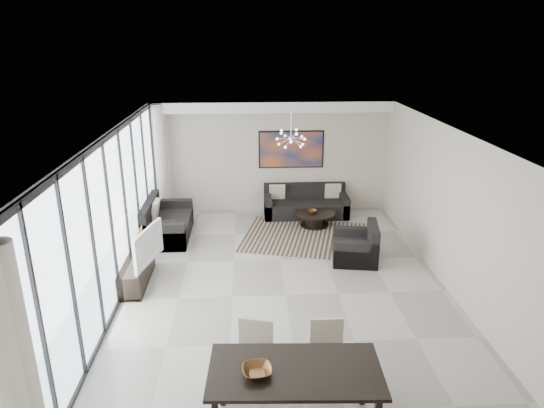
{
  "coord_description": "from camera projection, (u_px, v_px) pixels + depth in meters",
  "views": [
    {
      "loc": [
        -0.67,
        -7.68,
        4.46
      ],
      "look_at": [
        -0.16,
        1.42,
        1.25
      ],
      "focal_mm": 32.0,
      "sensor_mm": 36.0,
      "label": 1
    }
  ],
  "objects": [
    {
      "name": "dining_chair_ne",
      "position": [
        327.0,
        350.0,
        6.34
      ],
      "size": [
        0.44,
        0.44,
        0.96
      ],
      "color": "beige",
      "rests_on": "floor"
    },
    {
      "name": "painting",
      "position": [
        291.0,
        150.0,
        12.44
      ],
      "size": [
        1.68,
        0.04,
        0.98
      ],
      "primitive_type": "cube",
      "color": "#C5561B",
      "rests_on": "room_shell"
    },
    {
      "name": "tv_console",
      "position": [
        137.0,
        272.0,
        9.12
      ],
      "size": [
        0.41,
        1.46,
        0.46
      ],
      "primitive_type": "cube",
      "color": "black",
      "rests_on": "floor"
    },
    {
      "name": "room_shell",
      "position": [
        313.0,
        220.0,
        8.29
      ],
      "size": [
        6.0,
        9.0,
        2.9
      ],
      "color": "#A8A39B",
      "rests_on": "ground"
    },
    {
      "name": "window_wall",
      "position": [
        117.0,
        223.0,
        8.11
      ],
      "size": [
        0.37,
        8.95,
        2.9
      ],
      "color": "white",
      "rests_on": "floor"
    },
    {
      "name": "side_table",
      "position": [
        168.0,
        229.0,
        10.79
      ],
      "size": [
        0.37,
        0.37,
        0.51
      ],
      "color": "black",
      "rests_on": "floor"
    },
    {
      "name": "armchair",
      "position": [
        357.0,
        248.0,
        10.02
      ],
      "size": [
        1.03,
        1.07,
        0.79
      ],
      "color": "black",
      "rests_on": "floor"
    },
    {
      "name": "sofa_main",
      "position": [
        306.0,
        205.0,
        12.54
      ],
      "size": [
        2.14,
        0.87,
        0.78
      ],
      "color": "black",
      "rests_on": "floor"
    },
    {
      "name": "bowl_coffee",
      "position": [
        312.0,
        212.0,
        11.75
      ],
      "size": [
        0.25,
        0.25,
        0.07
      ],
      "primitive_type": "imported",
      "rotation": [
        0.0,
        0.0,
        -0.1
      ],
      "color": "brown",
      "rests_on": "coffee_table"
    },
    {
      "name": "coffee_table",
      "position": [
        314.0,
        218.0,
        11.86
      ],
      "size": [
        1.0,
        1.0,
        0.35
      ],
      "color": "black",
      "rests_on": "floor"
    },
    {
      "name": "rug",
      "position": [
        307.0,
        237.0,
        11.23
      ],
      "size": [
        3.3,
        2.81,
        0.01
      ],
      "primitive_type": "cube",
      "rotation": [
        0.0,
        0.0,
        -0.24
      ],
      "color": "black",
      "rests_on": "floor"
    },
    {
      "name": "dining_chair_nw",
      "position": [
        254.0,
        352.0,
        6.28
      ],
      "size": [
        0.55,
        0.55,
        0.99
      ],
      "color": "beige",
      "rests_on": "floor"
    },
    {
      "name": "television",
      "position": [
        142.0,
        245.0,
        8.89
      ],
      "size": [
        0.42,
        1.17,
        0.67
      ],
      "primitive_type": "imported",
      "rotation": [
        0.0,
        0.0,
        1.34
      ],
      "color": "gray",
      "rests_on": "tv_console"
    },
    {
      "name": "dining_table",
      "position": [
        295.0,
        375.0,
        5.58
      ],
      "size": [
        2.04,
        1.09,
        0.83
      ],
      "color": "black",
      "rests_on": "floor"
    },
    {
      "name": "loveseat",
      "position": [
        165.0,
        225.0,
        11.17
      ],
      "size": [
        0.99,
        1.77,
        0.88
      ],
      "color": "black",
      "rests_on": "floor"
    },
    {
      "name": "bowl_dining",
      "position": [
        257.0,
        371.0,
        5.46
      ],
      "size": [
        0.38,
        0.38,
        0.08
      ],
      "primitive_type": "imported",
      "rotation": [
        0.0,
        0.0,
        0.14
      ],
      "color": "brown",
      "rests_on": "dining_table"
    },
    {
      "name": "chandelier",
      "position": [
        291.0,
        138.0,
        10.34
      ],
      "size": [
        0.66,
        0.66,
        0.71
      ],
      "color": "silver",
      "rests_on": "room_shell"
    },
    {
      "name": "soffit",
      "position": [
        272.0,
        107.0,
        11.88
      ],
      "size": [
        5.98,
        0.4,
        0.26
      ],
      "primitive_type": "cube",
      "color": "white",
      "rests_on": "room_shell"
    }
  ]
}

